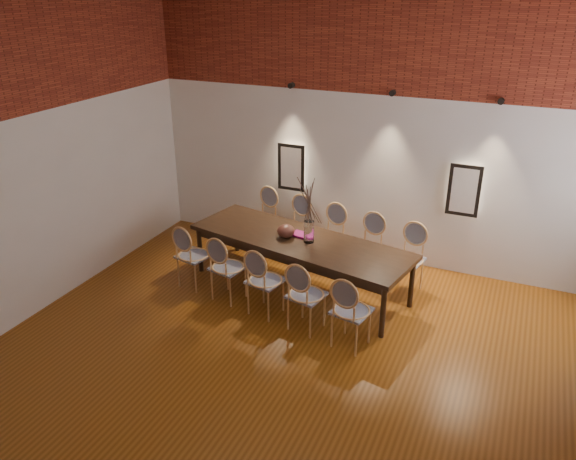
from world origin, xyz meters
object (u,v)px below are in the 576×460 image
at_px(dining_table, 300,264).
at_px(chair_near_d, 307,295).
at_px(chair_far_a, 262,219).
at_px(chair_far_b, 294,228).
at_px(chair_near_e, 352,311).
at_px(chair_near_c, 266,280).
at_px(vase, 309,232).
at_px(chair_far_c, 329,238).
at_px(chair_far_d, 367,249).
at_px(chair_near_a, 194,255).
at_px(chair_near_b, 228,267).
at_px(chair_far_e, 407,260).
at_px(book, 301,235).
at_px(bowl, 286,231).

relative_size(dining_table, chair_near_d, 3.31).
distance_m(chair_far_a, chair_far_b, 0.62).
relative_size(chair_near_e, chair_far_b, 1.00).
bearing_deg(chair_near_c, vase, 79.58).
height_order(chair_near_c, chair_far_c, same).
height_order(chair_far_d, vase, vase).
height_order(chair_near_a, chair_far_d, same).
distance_m(chair_near_c, chair_far_d, 1.68).
distance_m(chair_near_c, chair_near_e, 1.24).
distance_m(chair_near_b, chair_near_d, 1.24).
xyz_separation_m(chair_near_b, chair_far_b, (0.30, 1.53, 0.00)).
relative_size(dining_table, chair_far_b, 3.31).
bearing_deg(chair_near_c, chair_far_c, 90.00).
height_order(chair_near_d, chair_near_e, same).
xyz_separation_m(chair_near_d, chair_near_e, (0.61, -0.12, 0.00)).
relative_size(chair_far_d, chair_far_e, 1.00).
bearing_deg(chair_near_a, chair_near_d, 0.00).
distance_m(chair_far_a, vase, 1.65).
distance_m(chair_near_c, book, 0.93).
bearing_deg(chair_near_c, dining_table, 90.00).
height_order(chair_near_d, vase, vase).
distance_m(chair_near_c, bowl, 0.84).
distance_m(chair_far_a, book, 1.41).
xyz_separation_m(dining_table, chair_far_b, (-0.46, 0.89, 0.09)).
distance_m(dining_table, chair_near_e, 1.47).
distance_m(dining_table, chair_far_d, 1.00).
xyz_separation_m(chair_near_c, chair_far_a, (-0.92, 1.77, 0.00)).
xyz_separation_m(chair_far_d, chair_far_e, (0.61, -0.12, 0.00)).
xyz_separation_m(chair_far_d, bowl, (-0.96, -0.65, 0.37)).
xyz_separation_m(chair_near_d, chair_far_c, (-0.31, 1.65, 0.00)).
height_order(chair_far_b, vase, vase).
xyz_separation_m(chair_near_a, chair_near_b, (0.61, -0.12, 0.00)).
bearing_deg(book, chair_far_e, 16.49).
bearing_deg(chair_far_a, chair_far_e, -180.00).
bearing_deg(chair_near_e, chair_far_b, 140.11).
distance_m(dining_table, chair_far_a, 1.47).
relative_size(dining_table, bowl, 12.96).
bearing_deg(chair_far_e, chair_near_e, 90.00).
bearing_deg(dining_table, chair_near_c, -90.00).
bearing_deg(chair_near_b, chair_far_c, 68.26).
height_order(chair_far_a, book, chair_far_a).
distance_m(chair_near_d, chair_far_e, 1.68).
bearing_deg(dining_table, bowl, -165.67).
xyz_separation_m(chair_near_a, chair_far_c, (1.52, 1.29, 0.00)).
height_order(chair_near_b, chair_far_c, same).
bearing_deg(chair_far_c, chair_far_a, 0.00).
bearing_deg(chair_far_c, chair_near_c, 90.00).
height_order(chair_near_d, chair_far_d, same).
bearing_deg(chair_far_a, chair_near_d, 140.11).
relative_size(chair_far_c, chair_far_e, 1.00).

